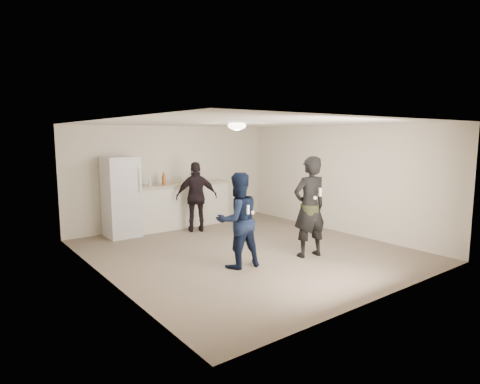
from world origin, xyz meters
TOP-DOWN VIEW (x-y plane):
  - floor at (0.00, 0.00)m, footprint 6.00×6.00m
  - ceiling at (0.00, 0.00)m, footprint 6.00×6.00m
  - wall_back at (0.00, 3.00)m, footprint 6.00×0.00m
  - wall_front at (0.00, -3.00)m, footprint 6.00×0.00m
  - wall_left at (-2.75, 0.00)m, footprint 0.00×6.00m
  - wall_right at (2.75, 0.00)m, footprint 0.00×6.00m
  - counter at (-0.03, 2.67)m, footprint 2.60×0.56m
  - counter_top at (-0.03, 2.67)m, footprint 2.68×0.64m
  - fridge at (-1.53, 2.60)m, footprint 0.70×0.70m
  - fridge_handle at (-1.25, 2.23)m, footprint 0.02×0.02m
  - ceiling_dome at (0.00, 0.30)m, footprint 0.36×0.36m
  - shaker at (-1.10, 2.65)m, footprint 0.08×0.08m
  - man at (-0.73, -0.70)m, footprint 0.87×0.72m
  - woman at (0.71, -1.01)m, footprint 0.76×0.57m
  - camo_shorts at (0.71, -1.01)m, footprint 0.34×0.34m
  - spectator at (0.07, 1.99)m, footprint 1.05×0.78m
  - remote_man at (-0.73, -0.98)m, footprint 0.04×0.04m
  - nunchuk_man at (-0.61, -0.95)m, footprint 0.07×0.07m
  - remote_woman at (0.71, -1.26)m, footprint 0.04×0.04m
  - nunchuk_woman at (0.61, -1.23)m, footprint 0.07×0.07m
  - bottle_cluster at (-0.13, 2.68)m, footprint 1.38×0.21m

SIDE VIEW (x-z plane):
  - floor at x=0.00m, z-range 0.00..0.00m
  - counter at x=-0.03m, z-range 0.00..1.05m
  - man at x=-0.73m, z-range 0.00..1.65m
  - spectator at x=0.07m, z-range 0.00..1.66m
  - camo_shorts at x=0.71m, z-range 0.71..0.99m
  - fridge at x=-1.53m, z-range 0.00..1.80m
  - woman at x=0.71m, z-range 0.00..1.89m
  - nunchuk_man at x=-0.61m, z-range 0.95..1.01m
  - remote_man at x=-0.73m, z-range 0.98..1.12m
  - counter_top at x=-0.03m, z-range 1.05..1.09m
  - nunchuk_woman at x=0.61m, z-range 1.11..1.18m
  - shaker at x=-1.10m, z-range 1.09..1.26m
  - bottle_cluster at x=-0.13m, z-range 1.07..1.32m
  - wall_back at x=0.00m, z-range -1.75..4.25m
  - wall_front at x=0.00m, z-range -1.75..4.25m
  - wall_left at x=-2.75m, z-range -1.75..4.25m
  - wall_right at x=2.75m, z-range -1.75..4.25m
  - remote_woman at x=0.71m, z-range 1.18..1.32m
  - fridge_handle at x=-1.25m, z-range 1.00..1.60m
  - ceiling_dome at x=0.00m, z-range 2.37..2.53m
  - ceiling at x=0.00m, z-range 2.50..2.50m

